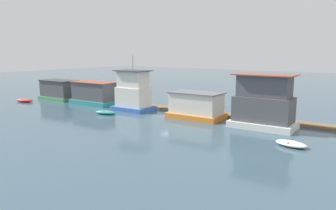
% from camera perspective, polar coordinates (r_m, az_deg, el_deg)
% --- Properties ---
extents(ground_plane, '(200.00, 200.00, 0.00)m').
position_cam_1_polar(ground_plane, '(41.85, 0.78, -1.71)').
color(ground_plane, '#385160').
extents(dock_walkway, '(59.60, 2.09, 0.30)m').
position_cam_1_polar(dock_walkway, '(44.38, 2.99, -0.88)').
color(dock_walkway, brown).
rests_on(dock_walkway, ground_plane).
extents(houseboat_green, '(6.73, 3.67, 3.27)m').
position_cam_1_polar(houseboat_green, '(57.83, -18.44, 2.49)').
color(houseboat_green, '#4C9360').
rests_on(houseboat_green, ground_plane).
extents(houseboat_teal, '(7.47, 4.03, 3.44)m').
position_cam_1_polar(houseboat_teal, '(51.40, -12.63, 2.00)').
color(houseboat_teal, teal).
rests_on(houseboat_teal, ground_plane).
extents(houseboat_blue, '(5.36, 3.78, 7.48)m').
position_cam_1_polar(houseboat_blue, '(45.06, -6.10, 2.16)').
color(houseboat_blue, '#3866B7').
rests_on(houseboat_blue, ground_plane).
extents(houseboat_orange, '(6.60, 3.89, 3.17)m').
position_cam_1_polar(houseboat_orange, '(39.68, 4.93, -0.13)').
color(houseboat_orange, orange).
rests_on(houseboat_orange, ground_plane).
extents(houseboat_white, '(6.69, 3.89, 5.69)m').
position_cam_1_polar(houseboat_white, '(35.85, 16.29, 0.15)').
color(houseboat_white, white).
rests_on(houseboat_white, ground_plane).
extents(dinghy_red, '(3.37, 2.01, 0.55)m').
position_cam_1_polar(dinghy_red, '(57.16, -23.73, 0.77)').
color(dinghy_red, red).
rests_on(dinghy_red, ground_plane).
extents(dinghy_teal, '(3.01, 1.69, 0.50)m').
position_cam_1_polar(dinghy_teal, '(42.83, -10.86, -1.28)').
color(dinghy_teal, teal).
rests_on(dinghy_teal, ground_plane).
extents(dinghy_white, '(3.04, 2.08, 0.46)m').
position_cam_1_polar(dinghy_white, '(30.03, 20.66, -6.33)').
color(dinghy_white, white).
rests_on(dinghy_white, ground_plane).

